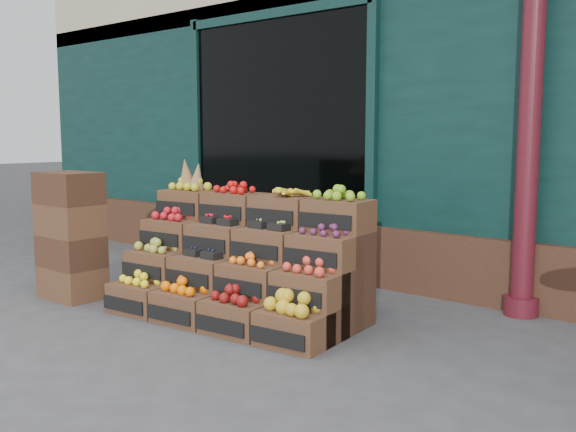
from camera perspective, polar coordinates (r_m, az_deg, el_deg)
The scene contains 5 objects.
ground at distance 4.65m, azimuth -3.72°, elevation -11.51°, with size 60.00×60.00×0.00m, color #404042.
shop_facade at distance 8.88m, azimuth 20.15°, elevation 12.65°, with size 12.00×6.24×4.80m.
crate_display at distance 5.32m, azimuth -4.05°, elevation -4.69°, with size 2.13×1.19×1.28m.
spare_crates at distance 6.18m, azimuth -18.76°, elevation -1.65°, with size 0.58×0.41×1.16m.
shopkeeper at distance 7.37m, azimuth 3.90°, elevation 2.66°, with size 0.66×0.43×1.81m, color #1C642D.
Camera 1 is at (3.04, -3.18, 1.49)m, focal length 40.00 mm.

